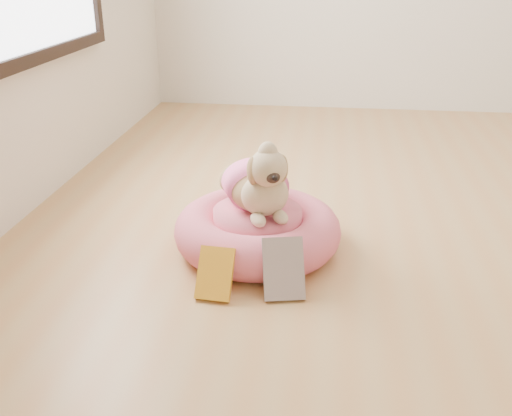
# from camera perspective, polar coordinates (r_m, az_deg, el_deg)

# --- Properties ---
(floor) EXTENTS (4.50, 4.50, 0.00)m
(floor) POSITION_cam_1_polar(r_m,az_deg,el_deg) (2.54, 21.46, -3.24)
(floor) COLOR tan
(floor) RESTS_ON ground
(pet_bed) EXTENTS (0.67, 0.67, 0.17)m
(pet_bed) POSITION_cam_1_polar(r_m,az_deg,el_deg) (2.29, 0.16, -2.24)
(pet_bed) COLOR #DB5570
(pet_bed) RESTS_ON floor
(dog) EXTENTS (0.45, 0.52, 0.32)m
(dog) POSITION_cam_1_polar(r_m,az_deg,el_deg) (2.20, 0.25, 3.68)
(dog) COLOR brown
(dog) RESTS_ON pet_bed
(book_yellow) EXTENTS (0.13, 0.14, 0.16)m
(book_yellow) POSITION_cam_1_polar(r_m,az_deg,el_deg) (1.99, -4.10, -6.56)
(book_yellow) COLOR yellow
(book_yellow) RESTS_ON floor
(book_white) EXTENTS (0.17, 0.16, 0.20)m
(book_white) POSITION_cam_1_polar(r_m,az_deg,el_deg) (1.98, 2.77, -6.07)
(book_white) COLOR white
(book_white) RESTS_ON floor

